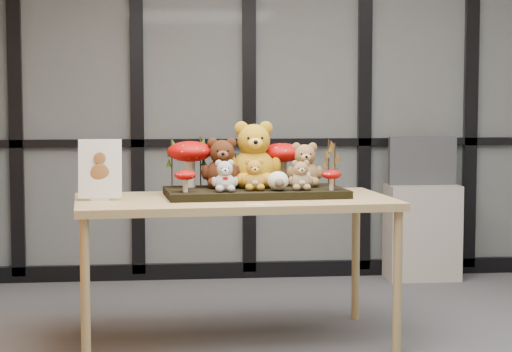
{
  "coord_description": "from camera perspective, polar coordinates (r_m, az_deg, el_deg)",
  "views": [
    {
      "loc": [
        -1.16,
        -4.59,
        1.4
      ],
      "look_at": [
        -0.61,
        0.55,
        0.96
      ],
      "focal_mm": 65.0,
      "sensor_mm": 36.0,
      "label": 1
    }
  ],
  "objects": [
    {
      "name": "display_table",
      "position": [
        5.24,
        -1.35,
        -2.05
      ],
      "size": [
        1.84,
        1.02,
        0.83
      ],
      "rotation": [
        0.0,
        0.0,
        0.08
      ],
      "color": "tan",
      "rests_on": "floor"
    },
    {
      "name": "room_shell",
      "position": [
        4.75,
        8.09,
        8.21
      ],
      "size": [
        5.0,
        5.0,
        5.0
      ],
      "color": "#B8B6AE",
      "rests_on": "floor"
    },
    {
      "name": "label_card",
      "position": [
        4.9,
        -0.05,
        -1.77
      ],
      "size": [
        0.1,
        0.03,
        0.0
      ],
      "primitive_type": "cube",
      "color": "white",
      "rests_on": "display_table"
    },
    {
      "name": "mushroom_front_right",
      "position": [
        5.24,
        4.67,
        -0.19
      ],
      "size": [
        0.11,
        0.11,
        0.13
      ],
      "primitive_type": null,
      "color": "#9D0605",
      "rests_on": "diorama_tray"
    },
    {
      "name": "sprig_dry_far_right",
      "position": [
        5.52,
        4.49,
        0.84
      ],
      "size": [
        0.05,
        0.05,
        0.27
      ],
      "primitive_type": null,
      "color": "brown",
      "rests_on": "diorama_tray"
    },
    {
      "name": "sprig_green_centre",
      "position": [
        5.49,
        -1.27,
        0.41
      ],
      "size": [
        0.05,
        0.05,
        0.19
      ],
      "primitive_type": null,
      "color": "#18340C",
      "rests_on": "diorama_tray"
    },
    {
      "name": "mushroom_front_left",
      "position": [
        5.13,
        -4.38,
        -0.25
      ],
      "size": [
        0.12,
        0.12,
        0.13
      ],
      "primitive_type": null,
      "color": "#9D0605",
      "rests_on": "diorama_tray"
    },
    {
      "name": "cabinet",
      "position": [
        7.23,
        10.18,
        -3.42
      ],
      "size": [
        0.55,
        0.32,
        0.73
      ],
      "primitive_type": "cube",
      "color": "#AEA79B",
      "rests_on": "floor"
    },
    {
      "name": "bear_beige_small",
      "position": [
        5.22,
        2.77,
        0.14
      ],
      "size": [
        0.15,
        0.14,
        0.19
      ],
      "primitive_type": null,
      "rotation": [
        0.0,
        0.0,
        0.08
      ],
      "color": "#96764E",
      "rests_on": "diorama_tray"
    },
    {
      "name": "bear_brown_medium",
      "position": [
        5.36,
        -2.11,
        0.97
      ],
      "size": [
        0.26,
        0.24,
        0.32
      ],
      "primitive_type": null,
      "rotation": [
        0.0,
        0.0,
        0.08
      ],
      "color": "#421E0E",
      "rests_on": "diorama_tray"
    },
    {
      "name": "sprig_green_far_left",
      "position": [
        5.37,
        -5.2,
        0.81
      ],
      "size": [
        0.05,
        0.05,
        0.29
      ],
      "primitive_type": null,
      "color": "#18340C",
      "rests_on": "diorama_tray"
    },
    {
      "name": "monitor",
      "position": [
        7.19,
        10.21,
        0.93
      ],
      "size": [
        0.52,
        0.05,
        0.37
      ],
      "color": "#494B50",
      "rests_on": "cabinet"
    },
    {
      "name": "bear_tan_back",
      "position": [
        5.44,
        3.0,
        0.85
      ],
      "size": [
        0.23,
        0.21,
        0.28
      ],
      "primitive_type": null,
      "rotation": [
        0.0,
        0.0,
        0.08
      ],
      "color": "olive",
      "rests_on": "diorama_tray"
    },
    {
      "name": "mushroom_back_right",
      "position": [
        5.51,
        1.62,
        0.87
      ],
      "size": [
        0.25,
        0.25,
        0.28
      ],
      "primitive_type": null,
      "color": "#9D0605",
      "rests_on": "diorama_tray"
    },
    {
      "name": "glass_partition",
      "position": [
        7.16,
        3.17,
        5.02
      ],
      "size": [
        4.9,
        0.06,
        2.78
      ],
      "color": "#2D383F",
      "rests_on": "floor"
    },
    {
      "name": "bear_white_bow",
      "position": [
        5.14,
        -1.94,
        0.12
      ],
      "size": [
        0.16,
        0.15,
        0.2
      ],
      "primitive_type": null,
      "rotation": [
        0.0,
        0.0,
        0.08
      ],
      "color": "beige",
      "rests_on": "diorama_tray"
    },
    {
      "name": "plush_cream_hedgehog",
      "position": [
        5.2,
        1.36,
        -0.24
      ],
      "size": [
        0.1,
        0.09,
        0.12
      ],
      "primitive_type": null,
      "rotation": [
        0.0,
        0.0,
        0.08
      ],
      "color": "white",
      "rests_on": "diorama_tray"
    },
    {
      "name": "sign_holder",
      "position": [
        5.17,
        -9.58,
        0.28
      ],
      "size": [
        0.24,
        0.06,
        0.34
      ],
      "rotation": [
        0.0,
        0.0,
        -0.03
      ],
      "color": "silver",
      "rests_on": "display_table"
    },
    {
      "name": "mushroom_back_left",
      "position": [
        5.4,
        -4.09,
        0.89
      ],
      "size": [
        0.27,
        0.27,
        0.3
      ],
      "primitive_type": null,
      "color": "#9D0605",
      "rests_on": "diorama_tray"
    },
    {
      "name": "sprig_green_mid_left",
      "position": [
        5.45,
        -3.43,
        0.9
      ],
      "size": [
        0.05,
        0.05,
        0.29
      ],
      "primitive_type": null,
      "color": "#18340C",
      "rests_on": "diorama_tray"
    },
    {
      "name": "bear_pooh_yellow",
      "position": [
        5.41,
        -0.14,
        1.56
      ],
      "size": [
        0.34,
        0.31,
        0.42
      ],
      "primitive_type": null,
      "rotation": [
        0.0,
        0.0,
        0.08
      ],
      "color": "#C08D16",
      "rests_on": "diorama_tray"
    },
    {
      "name": "bear_small_yellow",
      "position": [
        5.2,
        -0.11,
        0.19
      ],
      "size": [
        0.16,
        0.15,
        0.2
      ],
      "primitive_type": null,
      "rotation": [
        0.0,
        0.0,
        0.08
      ],
      "color": "#BC8021",
      "rests_on": "diorama_tray"
    },
    {
      "name": "sprig_dry_mid_right",
      "position": [
        5.39,
        4.86,
        0.67
      ],
      "size": [
        0.05,
        0.05,
        0.26
      ],
      "primitive_type": null,
      "color": "brown",
      "rests_on": "diorama_tray"
    },
    {
      "name": "diorama_tray",
      "position": [
        5.32,
        -0.05,
        -1.01
      ],
      "size": [
        1.06,
        0.59,
        0.04
      ],
      "primitive_type": "cube",
      "rotation": [
        0.0,
        0.0,
        0.08
      ],
      "color": "black",
      "rests_on": "display_table"
    }
  ]
}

